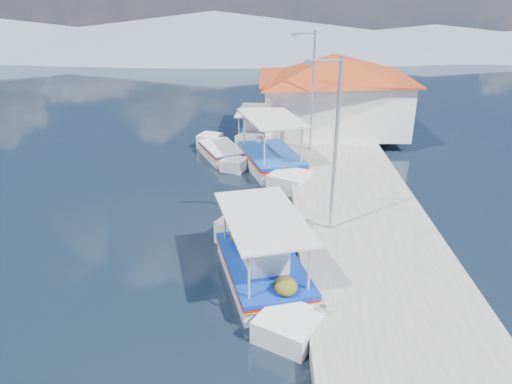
{
  "coord_description": "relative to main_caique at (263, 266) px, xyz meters",
  "views": [
    {
      "loc": [
        2.29,
        -13.45,
        8.54
      ],
      "look_at": [
        1.91,
        3.34,
        1.3
      ],
      "focal_mm": 33.95,
      "sensor_mm": 36.0,
      "label": 1
    }
  ],
  "objects": [
    {
      "name": "lamp_post_far",
      "position": [
        2.27,
        11.59,
        3.37
      ],
      "size": [
        1.21,
        0.14,
        6.0
      ],
      "color": "#A5A8AD",
      "rests_on": "quay"
    },
    {
      "name": "caique_far",
      "position": [
        -0.6,
        14.06,
        -0.07
      ],
      "size": [
        2.26,
        6.3,
        2.22
      ],
      "rotation": [
        0.0,
        0.0,
        0.1
      ],
      "color": "white",
      "rests_on": "ground"
    },
    {
      "name": "caique_green_canopy",
      "position": [
        0.32,
        10.05,
        -0.04
      ],
      "size": [
        3.86,
        7.48,
        2.94
      ],
      "rotation": [
        0.0,
        0.0,
        -0.31
      ],
      "color": "white",
      "rests_on": "ground"
    },
    {
      "name": "main_caique",
      "position": [
        0.0,
        0.0,
        0.0
      ],
      "size": [
        3.48,
        7.29,
        2.49
      ],
      "rotation": [
        0.0,
        0.0,
        -0.27
      ],
      "color": "white",
      "rests_on": "ground"
    },
    {
      "name": "bollards",
      "position": [
        1.57,
        5.84,
        0.17
      ],
      "size": [
        0.2,
        17.2,
        0.3
      ],
      "color": "#A5A8AD",
      "rests_on": "quay"
    },
    {
      "name": "lamp_post_near",
      "position": [
        2.27,
        2.59,
        3.37
      ],
      "size": [
        1.21,
        0.14,
        6.0
      ],
      "color": "#A5A8AD",
      "rests_on": "quay"
    },
    {
      "name": "quay",
      "position": [
        3.67,
        6.59,
        -0.23
      ],
      "size": [
        5.0,
        44.0,
        0.5
      ],
      "primitive_type": "cube",
      "color": "#ABA8A0",
      "rests_on": "ground"
    },
    {
      "name": "mountain_ridge",
      "position": [
        4.31,
        56.59,
        1.56
      ],
      "size": [
        171.4,
        96.0,
        5.5
      ],
      "color": "slate",
      "rests_on": "ground"
    },
    {
      "name": "caique_blue_hull",
      "position": [
        -2.3,
        11.54,
        -0.21
      ],
      "size": [
        3.06,
        5.05,
        0.98
      ],
      "rotation": [
        0.0,
        0.0,
        -0.42
      ],
      "color": "white",
      "rests_on": "ground"
    },
    {
      "name": "ground",
      "position": [
        -2.23,
        0.59,
        -0.48
      ],
      "size": [
        160.0,
        160.0,
        0.0
      ],
      "primitive_type": "plane",
      "color": "black",
      "rests_on": "ground"
    },
    {
      "name": "harbor_building",
      "position": [
        3.96,
        15.59,
        2.3
      ],
      "size": [
        10.49,
        10.49,
        4.4
      ],
      "color": "white",
      "rests_on": "quay"
    }
  ]
}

